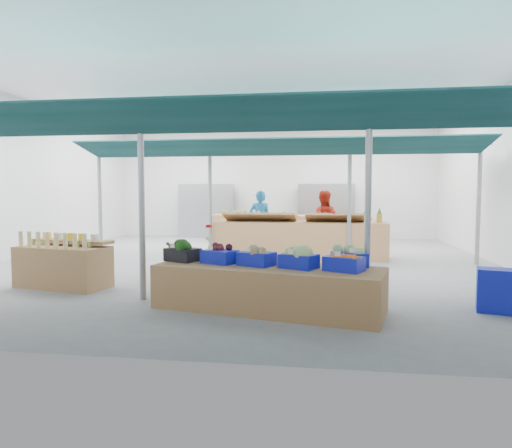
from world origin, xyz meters
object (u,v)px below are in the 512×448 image
object	(u,v)px
bottle_shelf	(65,264)
crate_stack	(497,291)
fruit_counter	(300,240)
vendor_left	(260,221)
veg_counter	(268,288)
vendor_right	(323,222)

from	to	relation	value
bottle_shelf	crate_stack	world-z (taller)	bottle_shelf
fruit_counter	vendor_left	bearing A→B (deg)	138.10
veg_counter	vendor_right	world-z (taller)	vendor_right
bottle_shelf	veg_counter	xyz separation A→B (m)	(3.85, -1.09, -0.09)
bottle_shelf	crate_stack	distance (m)	7.16
veg_counter	crate_stack	xyz separation A→B (m)	(3.26, 0.32, -0.01)
fruit_counter	crate_stack	xyz separation A→B (m)	(3.05, -5.07, -0.16)
bottle_shelf	vendor_left	xyz separation A→B (m)	(2.87, 5.41, 0.47)
bottle_shelf	veg_counter	world-z (taller)	bottle_shelf
bottle_shelf	vendor_right	xyz separation A→B (m)	(4.67, 5.41, 0.47)
veg_counter	fruit_counter	bearing A→B (deg)	100.69
bottle_shelf	veg_counter	distance (m)	4.01
bottle_shelf	vendor_left	size ratio (longest dim) A/B	1.01
veg_counter	vendor_right	bearing A→B (deg)	95.83
vendor_right	bottle_shelf	bearing A→B (deg)	49.80
veg_counter	fruit_counter	xyz separation A→B (m)	(0.22, 5.40, 0.15)
crate_stack	vendor_right	size ratio (longest dim) A/B	0.35
bottle_shelf	crate_stack	bearing A→B (deg)	5.96
veg_counter	vendor_left	world-z (taller)	vendor_left
crate_stack	vendor_right	world-z (taller)	vendor_right
veg_counter	fruit_counter	world-z (taller)	fruit_counter
fruit_counter	vendor_left	size ratio (longest dim) A/B	2.50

